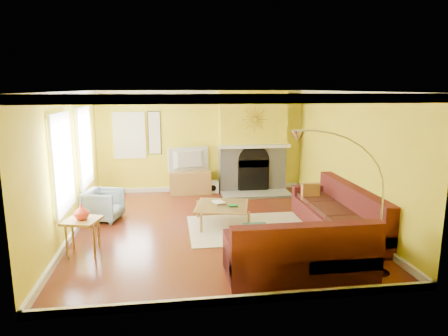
{
  "coord_description": "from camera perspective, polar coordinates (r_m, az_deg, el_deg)",
  "views": [
    {
      "loc": [
        -0.87,
        -7.65,
        2.77
      ],
      "look_at": [
        0.24,
        0.4,
        1.13
      ],
      "focal_mm": 32.0,
      "sensor_mm": 36.0,
      "label": 1
    }
  ],
  "objects": [
    {
      "name": "rug",
      "position": [
        8.09,
        3.6,
        -8.56
      ],
      "size": [
        2.4,
        1.8,
        0.02
      ],
      "primitive_type": "cube",
      "color": "beige",
      "rests_on": "floor"
    },
    {
      "name": "arc_lamp",
      "position": [
        5.96,
        16.64,
        -5.36
      ],
      "size": [
        1.39,
        0.36,
        2.2
      ],
      "primitive_type": null,
      "color": "silver",
      "rests_on": "floor"
    },
    {
      "name": "book",
      "position": [
        8.29,
        -1.47,
        -5.0
      ],
      "size": [
        0.29,
        0.34,
        0.03
      ],
      "primitive_type": "imported",
      "rotation": [
        0.0,
        0.0,
        0.31
      ],
      "color": "white",
      "rests_on": "coffee_table"
    },
    {
      "name": "baseboard",
      "position": [
        8.16,
        -1.31,
        -7.98
      ],
      "size": [
        5.5,
        6.0,
        0.12
      ],
      "primitive_type": null,
      "color": "white",
      "rests_on": "floor"
    },
    {
      "name": "wall_right",
      "position": [
        8.58,
        17.28,
        1.38
      ],
      "size": [
        0.02,
        6.0,
        2.7
      ],
      "primitive_type": "cube",
      "color": "yellow",
      "rests_on": "ground"
    },
    {
      "name": "floor",
      "position": [
        8.18,
        -1.31,
        -8.45
      ],
      "size": [
        5.5,
        6.0,
        0.02
      ],
      "primitive_type": "cube",
      "color": "maroon",
      "rests_on": "ground"
    },
    {
      "name": "armchair",
      "position": [
        8.85,
        -16.84,
        -5.09
      ],
      "size": [
        0.88,
        0.87,
        0.66
      ],
      "primitive_type": "imported",
      "rotation": [
        0.0,
        0.0,
        1.31
      ],
      "color": "gray",
      "rests_on": "floor"
    },
    {
      "name": "media_console",
      "position": [
        10.64,
        -4.86,
        -2.05
      ],
      "size": [
        1.09,
        0.49,
        0.6
      ],
      "primitive_type": "cube",
      "color": "olive",
      "rests_on": "floor"
    },
    {
      "name": "fireplace",
      "position": [
        10.77,
        4.1,
        3.81
      ],
      "size": [
        1.8,
        0.4,
        2.7
      ],
      "primitive_type": null,
      "color": "gray",
      "rests_on": "floor"
    },
    {
      "name": "sunburst",
      "position": [
        10.49,
        4.4,
        6.9
      ],
      "size": [
        0.7,
        0.04,
        0.7
      ],
      "primitive_type": null,
      "color": "olive",
      "rests_on": "fireplace"
    },
    {
      "name": "window_left_far",
      "position": [
        7.39,
        -22.22,
        0.67
      ],
      "size": [
        0.06,
        1.22,
        1.72
      ],
      "primitive_type": "cube",
      "color": "white",
      "rests_on": "wall_left"
    },
    {
      "name": "wall_left",
      "position": [
        8.0,
        -21.39,
        0.4
      ],
      "size": [
        0.02,
        6.0,
        2.7
      ],
      "primitive_type": "cube",
      "color": "yellow",
      "rests_on": "ground"
    },
    {
      "name": "wall_back",
      "position": [
        10.79,
        -3.19,
        3.83
      ],
      "size": [
        5.5,
        0.02,
        2.7
      ],
      "primitive_type": "cube",
      "color": "yellow",
      "rests_on": "ground"
    },
    {
      "name": "tv",
      "position": [
        10.51,
        -4.92,
        1.21
      ],
      "size": [
        1.1,
        0.4,
        0.63
      ],
      "primitive_type": "imported",
      "rotation": [
        0.0,
        0.0,
        3.38
      ],
      "color": "black",
      "rests_on": "media_console"
    },
    {
      "name": "ceiling",
      "position": [
        7.7,
        -1.4,
        10.97
      ],
      "size": [
        5.5,
        6.0,
        0.02
      ],
      "primitive_type": "cube",
      "color": "white",
      "rests_on": "ground"
    },
    {
      "name": "vase",
      "position": [
        7.12,
        -19.7,
        -5.9
      ],
      "size": [
        0.26,
        0.26,
        0.27
      ],
      "primitive_type": "imported",
      "rotation": [
        0.0,
        0.0,
        0.01
      ],
      "color": "red",
      "rests_on": "side_table"
    },
    {
      "name": "window_back",
      "position": [
        10.73,
        -13.38,
        4.58
      ],
      "size": [
        0.82,
        0.06,
        1.22
      ],
      "primitive_type": "cube",
      "color": "white",
      "rests_on": "wall_back"
    },
    {
      "name": "wall_front",
      "position": [
        4.93,
        2.68,
        -5.34
      ],
      "size": [
        5.5,
        0.02,
        2.7
      ],
      "primitive_type": "cube",
      "color": "yellow",
      "rests_on": "ground"
    },
    {
      "name": "crown_molding",
      "position": [
        7.7,
        -1.4,
        10.45
      ],
      "size": [
        5.5,
        6.0,
        0.12
      ],
      "primitive_type": null,
      "color": "white",
      "rests_on": "ceiling"
    },
    {
      "name": "side_table",
      "position": [
        7.25,
        -19.47,
        -9.18
      ],
      "size": [
        0.68,
        0.68,
        0.6
      ],
      "primitive_type": null,
      "rotation": [
        0.0,
        0.0,
        -0.3
      ],
      "color": "olive",
      "rests_on": "floor"
    },
    {
      "name": "coffee_table",
      "position": [
        8.28,
        -0.29,
        -6.63
      ],
      "size": [
        1.25,
        1.25,
        0.41
      ],
      "primitive_type": null,
      "rotation": [
        0.0,
        0.0,
        -0.23
      ],
      "color": "white",
      "rests_on": "floor"
    },
    {
      "name": "hearth",
      "position": [
        10.51,
        4.62,
        -3.74
      ],
      "size": [
        1.8,
        0.7,
        0.06
      ],
      "primitive_type": "cube",
      "color": "gray",
      "rests_on": "floor"
    },
    {
      "name": "subwoofer",
      "position": [
        10.75,
        -1.66,
        -2.68
      ],
      "size": [
        0.31,
        0.31,
        0.31
      ],
      "primitive_type": "cube",
      "color": "white",
      "rests_on": "floor"
    },
    {
      "name": "wall_art",
      "position": [
        10.69,
        -9.9,
        4.96
      ],
      "size": [
        0.34,
        0.04,
        1.14
      ],
      "primitive_type": "cube",
      "color": "white",
      "rests_on": "wall_back"
    },
    {
      "name": "mantel",
      "position": [
        10.56,
        4.36,
        3.1
      ],
      "size": [
        1.92,
        0.22,
        0.08
      ],
      "primitive_type": "cube",
      "color": "white",
      "rests_on": "fireplace"
    },
    {
      "name": "sectional_sofa",
      "position": [
        7.42,
        9.9,
        -6.97
      ],
      "size": [
        2.83,
        3.5,
        0.9
      ],
      "primitive_type": null,
      "color": "#551B1B",
      "rests_on": "floor"
    },
    {
      "name": "window_left_near",
      "position": [
        9.22,
        -19.39,
        2.85
      ],
      "size": [
        0.06,
        1.22,
        1.72
      ],
      "primitive_type": "cube",
      "color": "white",
      "rests_on": "wall_left"
    }
  ]
}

